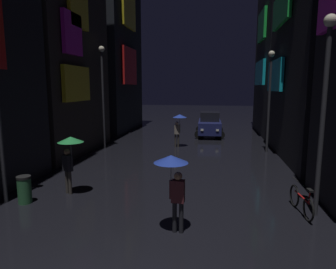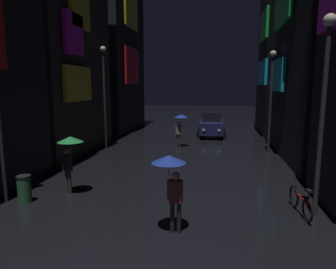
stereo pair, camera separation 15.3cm
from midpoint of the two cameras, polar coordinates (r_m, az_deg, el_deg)
The scene contains 12 objects.
building_left_mid at distance 19.29m, azimuth -20.94°, elevation 18.16°, with size 4.25×7.41×14.19m.
building_left_far at distance 27.63m, azimuth -10.76°, elevation 15.64°, with size 4.25×7.95×14.19m.
building_right_far at distance 26.66m, azimuth 22.52°, elevation 16.44°, with size 4.25×8.10×15.18m.
pedestrian_near_crossing_blue at distance 19.22m, azimuth 2.55°, elevation 2.51°, with size 0.90×0.90×2.12m.
pedestrian_midstreet_left_blue at distance 7.81m, azimuth 1.14°, elevation -7.18°, with size 0.90×0.90×2.12m.
pedestrian_midstreet_centre_green at distance 11.23m, azimuth -17.90°, elevation -2.61°, with size 0.90×0.90×2.12m.
bicycle_parked_at_storefront at distance 10.21m, azimuth 24.33°, elevation -11.63°, with size 0.27×1.82×0.96m.
car_distant at distance 23.86m, azimuth 8.46°, elevation 1.90°, with size 2.34×4.19×1.92m.
streetlamp_left_far at distance 19.15m, azimuth -11.83°, elevation 8.92°, with size 0.36×0.36×6.31m.
streetlamp_right_far at distance 18.48m, azimuth 19.29°, elevation 7.93°, with size 0.36×0.36×5.90m.
streetlamp_right_near at distance 9.66m, azimuth 27.97°, elevation 6.63°, with size 0.36×0.36×5.84m.
trash_bin at distance 11.25m, azimuth -25.34°, elevation -9.35°, with size 0.46×0.46×0.93m.
Camera 2 is at (2.10, -3.76, 3.85)m, focal length 32.00 mm.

